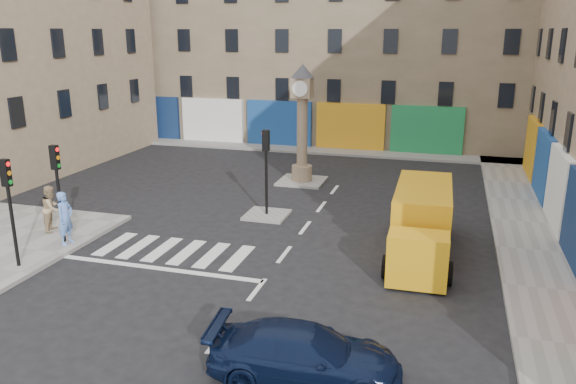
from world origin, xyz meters
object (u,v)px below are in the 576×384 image
at_px(traffic_light_left_far, 57,178).
at_px(navy_sedan, 305,354).
at_px(traffic_light_island, 266,159).
at_px(yellow_van, 422,223).
at_px(traffic_light_left_near, 9,196).
at_px(pedestrian_tan, 52,208).
at_px(clock_pillar, 302,116).
at_px(pedestrian_blue, 65,218).

xyz_separation_m(traffic_light_left_far, navy_sedan, (10.92, -5.73, -1.97)).
bearing_deg(traffic_light_island, yellow_van, -20.14).
height_order(traffic_light_left_near, navy_sedan, traffic_light_left_near).
distance_m(yellow_van, pedestrian_tan, 14.34).
xyz_separation_m(clock_pillar, navy_sedan, (4.62, -17.13, -2.90)).
height_order(traffic_light_left_far, navy_sedan, traffic_light_left_far).
bearing_deg(pedestrian_tan, traffic_light_left_far, -147.47).
xyz_separation_m(yellow_van, pedestrian_tan, (-14.20, -2.02, -0.10)).
distance_m(yellow_van, pedestrian_blue, 13.09).
xyz_separation_m(navy_sedan, pedestrian_blue, (-10.62, 5.56, 0.51)).
height_order(yellow_van, pedestrian_blue, yellow_van).
xyz_separation_m(traffic_light_island, navy_sedan, (4.62, -11.13, -1.94)).
bearing_deg(yellow_van, traffic_light_island, 158.77).
bearing_deg(navy_sedan, traffic_light_left_far, 57.00).
xyz_separation_m(traffic_light_island, pedestrian_blue, (-6.00, -5.58, -1.43)).
bearing_deg(traffic_light_left_near, pedestrian_blue, 82.31).
relative_size(traffic_light_left_near, pedestrian_blue, 1.84).
bearing_deg(traffic_light_left_near, pedestrian_tan, 109.61).
bearing_deg(navy_sedan, pedestrian_tan, 55.92).
height_order(navy_sedan, pedestrian_tan, pedestrian_tan).
relative_size(traffic_light_left_far, pedestrian_tan, 2.00).
distance_m(traffic_light_left_far, navy_sedan, 12.49).
height_order(traffic_light_left_far, traffic_light_island, traffic_light_left_far).
relative_size(traffic_light_island, navy_sedan, 0.82).
xyz_separation_m(traffic_light_left_near, traffic_light_island, (6.30, 7.80, -0.03)).
bearing_deg(navy_sedan, traffic_light_island, 17.24).
distance_m(navy_sedan, pedestrian_tan, 13.81).
relative_size(traffic_light_left_far, pedestrian_blue, 1.84).
distance_m(traffic_light_island, navy_sedan, 12.21).
bearing_deg(traffic_light_left_near, clock_pillar, 65.45).
distance_m(pedestrian_blue, pedestrian_tan, 1.84).
height_order(traffic_light_left_near, pedestrian_blue, traffic_light_left_near).
distance_m(traffic_light_left_far, clock_pillar, 13.05).
distance_m(navy_sedan, yellow_van, 8.93).
distance_m(traffic_light_left_far, yellow_van, 13.42).
bearing_deg(clock_pillar, navy_sedan, -74.90).
height_order(traffic_light_left_near, pedestrian_tan, traffic_light_left_near).
bearing_deg(traffic_light_left_near, traffic_light_left_far, 90.00).
distance_m(traffic_light_island, pedestrian_blue, 8.32).
bearing_deg(pedestrian_tan, clock_pillar, -55.25).
bearing_deg(clock_pillar, traffic_light_left_near, -114.55).
xyz_separation_m(pedestrian_blue, pedestrian_tan, (-1.48, 1.09, -0.08)).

